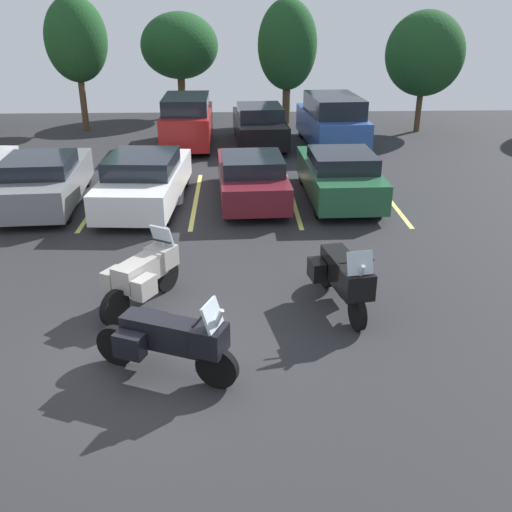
% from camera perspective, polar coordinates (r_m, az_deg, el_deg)
% --- Properties ---
extents(ground, '(44.00, 44.00, 0.10)m').
position_cam_1_polar(ground, '(9.36, -9.83, -10.44)').
color(ground, '#262628').
extents(motorcycle_touring, '(2.20, 1.22, 1.37)m').
position_cam_1_polar(motorcycle_touring, '(8.64, -8.53, -8.03)').
color(motorcycle_touring, black).
rests_on(motorcycle_touring, ground).
extents(motorcycle_second, '(1.32, 1.90, 1.36)m').
position_cam_1_polar(motorcycle_second, '(10.69, -10.99, -1.69)').
color(motorcycle_second, black).
rests_on(motorcycle_second, ground).
extents(motorcycle_third, '(1.01, 2.24, 1.41)m').
position_cam_1_polar(motorcycle_third, '(10.47, 8.61, -1.92)').
color(motorcycle_third, black).
rests_on(motorcycle_third, ground).
extents(parking_stripes, '(13.79, 5.00, 0.01)m').
position_cam_1_polar(parking_stripes, '(16.71, -10.61, 5.43)').
color(parking_stripes, '#EAE066').
rests_on(parking_stripes, ground).
extents(car_grey, '(2.17, 4.73, 1.40)m').
position_cam_1_polar(car_grey, '(16.90, -20.09, 7.00)').
color(car_grey, slate).
rests_on(car_grey, ground).
extents(car_white, '(2.19, 4.97, 1.43)m').
position_cam_1_polar(car_white, '(16.21, -10.86, 7.37)').
color(car_white, white).
rests_on(car_white, ground).
extents(car_maroon, '(1.96, 4.55, 1.34)m').
position_cam_1_polar(car_maroon, '(16.27, -0.46, 7.76)').
color(car_maroon, maroon).
rests_on(car_maroon, ground).
extents(car_green, '(1.91, 4.47, 1.42)m').
position_cam_1_polar(car_green, '(16.46, 8.17, 7.86)').
color(car_green, '#235638').
rests_on(car_green, ground).
extents(car_far_red, '(1.79, 4.27, 1.93)m').
position_cam_1_polar(car_far_red, '(22.65, -6.75, 13.00)').
color(car_far_red, maroon).
rests_on(car_far_red, ground).
extents(car_far_black, '(2.03, 4.91, 1.52)m').
position_cam_1_polar(car_far_black, '(22.98, 0.32, 12.72)').
color(car_far_black, black).
rests_on(car_far_black, ground).
extents(car_far_blue, '(2.21, 4.91, 1.94)m').
position_cam_1_polar(car_far_blue, '(22.76, 7.46, 12.99)').
color(car_far_blue, '#2D519E').
rests_on(car_far_blue, ground).
extents(tree_right, '(3.19, 3.19, 4.85)m').
position_cam_1_polar(tree_right, '(25.98, 16.24, 18.52)').
color(tree_right, '#4C3823').
rests_on(tree_right, ground).
extents(tree_center_right, '(2.52, 2.52, 5.39)m').
position_cam_1_polar(tree_center_right, '(26.35, -17.25, 19.61)').
color(tree_center_right, '#4C3823').
rests_on(tree_center_right, ground).
extents(tree_rear, '(3.58, 3.58, 4.72)m').
position_cam_1_polar(tree_rear, '(28.79, -7.52, 19.77)').
color(tree_rear, '#4C3823').
rests_on(tree_rear, ground).
extents(tree_far_right, '(2.59, 2.59, 5.29)m').
position_cam_1_polar(tree_far_right, '(26.87, 3.10, 19.97)').
color(tree_far_right, '#4C3823').
rests_on(tree_far_right, ground).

